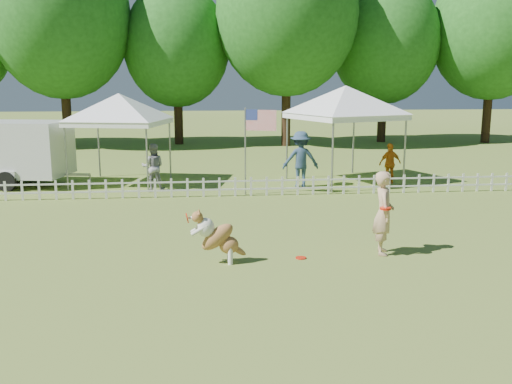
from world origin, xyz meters
The scene contains 17 objects.
ground centered at (0.00, 0.00, 0.00)m, with size 120.00×120.00×0.00m, color #4F6A21.
picket_fence centered at (0.00, 7.00, 0.30)m, with size 22.00×0.08×0.60m, color silver, non-canonical shape.
handler centered at (1.94, 0.59, 0.88)m, with size 0.64×0.42×1.76m, color tan.
dog centered at (-1.52, 0.27, 0.55)m, with size 1.06×0.35×1.09m, color brown, non-canonical shape.
frisbee_on_turf centered at (0.18, 0.43, 0.01)m, with size 0.22×0.22×0.02m, color red.
canopy_tent_left centered at (-4.59, 9.60, 1.55)m, with size 3.00×3.00×3.10m, color white, non-canonical shape.
canopy_tent_right centered at (3.29, 9.20, 1.68)m, with size 3.25×3.25×3.35m, color white, non-canonical shape.
cargo_trailer centered at (-8.51, 9.71, 1.14)m, with size 5.17×2.27×2.27m, color silver, non-canonical shape.
flag_pole centered at (-0.41, 7.21, 1.38)m, with size 1.06×0.11×2.77m, color gray, non-canonical shape.
spectator_a centered at (-3.40, 8.33, 0.78)m, with size 0.75×0.59×1.55m, color gray.
spectator_b centered at (1.59, 8.42, 0.95)m, with size 1.23×0.71×1.91m, color navy.
spectator_c centered at (4.85, 8.74, 0.72)m, with size 0.84×0.35×1.43m, color orange.
tree_left centered at (-9.00, 21.50, 6.00)m, with size 7.40×7.40×12.00m, color #1E5518, non-canonical shape.
tree_center_left centered at (-3.00, 22.50, 4.90)m, with size 6.00×6.00×9.80m, color #1E5518, non-canonical shape.
tree_center_right centered at (3.00, 21.00, 6.30)m, with size 7.60×7.60×12.60m, color #1E5518, non-canonical shape.
tree_right centered at (9.00, 22.50, 5.20)m, with size 6.20×6.20×10.40m, color #1E5518, non-canonical shape.
tree_far_right centered at (15.00, 21.50, 5.70)m, with size 7.00×7.00×11.40m, color #1E5518, non-canonical shape.
Camera 1 is at (-1.87, -10.65, 3.58)m, focal length 40.00 mm.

